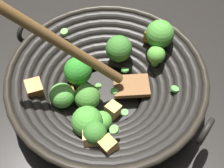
# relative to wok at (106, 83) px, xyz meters

# --- Properties ---
(ground_plane) EXTENTS (4.00, 4.00, 0.00)m
(ground_plane) POSITION_rel_wok_xyz_m (0.00, -0.00, -0.06)
(ground_plane) COLOR black
(wok) EXTENTS (0.38, 0.42, 0.27)m
(wok) POSITION_rel_wok_xyz_m (0.00, 0.00, 0.00)
(wok) COLOR black
(wok) RESTS_ON ground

